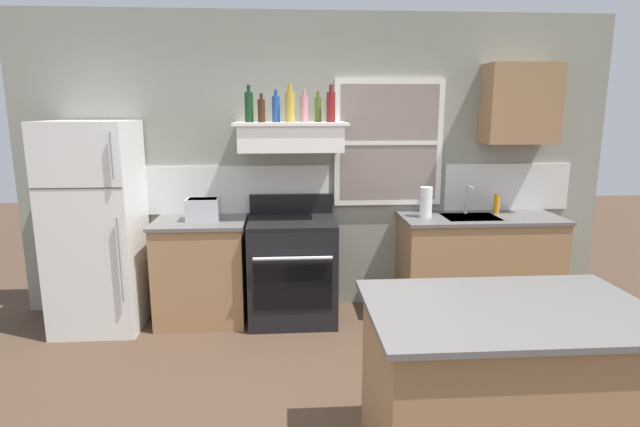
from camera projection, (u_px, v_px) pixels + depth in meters
name	position (u px, v px, depth m)	size (l,w,h in m)	color
back_wall	(321.00, 164.00, 4.73)	(5.40, 0.11, 2.70)	gray
refrigerator	(97.00, 227.00, 4.32)	(0.70, 0.72, 1.76)	white
counter_left_of_stove	(202.00, 270.00, 4.52)	(0.79, 0.63, 0.91)	#9E754C
toaster	(203.00, 209.00, 4.41)	(0.30, 0.20, 0.19)	silver
stove_range	(292.00, 269.00, 4.54)	(0.76, 0.69, 1.09)	black
range_hood_shelf	(291.00, 136.00, 4.40)	(0.96, 0.52, 0.24)	white
bottle_dark_green_wine	(249.00, 107.00, 4.31)	(0.07, 0.07, 0.31)	#143819
bottle_brown_stout	(261.00, 110.00, 4.29)	(0.06, 0.06, 0.24)	#381E0F
bottle_blue_liqueur	(276.00, 109.00, 4.33)	(0.07, 0.07, 0.27)	#1E478C
bottle_champagne_gold_foil	(290.00, 106.00, 4.30)	(0.08, 0.08, 0.32)	#B29333
bottle_rose_pink	(304.00, 109.00, 4.38)	(0.07, 0.07, 0.27)	#C67F84
bottle_olive_oil_square	(318.00, 109.00, 4.43)	(0.06, 0.06, 0.26)	#4C601E
bottle_red_label_wine	(331.00, 106.00, 4.35)	(0.07, 0.07, 0.31)	maroon
counter_right_with_sink	(478.00, 264.00, 4.69)	(1.43, 0.63, 0.91)	#9E754C
sink_faucet	(467.00, 195.00, 4.65)	(0.03, 0.17, 0.28)	silver
paper_towel_roll	(426.00, 202.00, 4.54)	(0.11, 0.11, 0.27)	white
dish_soap_bottle	(496.00, 204.00, 4.69)	(0.06, 0.06, 0.18)	orange
kitchen_island	(504.00, 391.00, 2.59)	(1.40, 0.90, 0.91)	#9E754C
upper_cabinet_right	(520.00, 104.00, 4.56)	(0.64, 0.32, 0.70)	#9E754C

